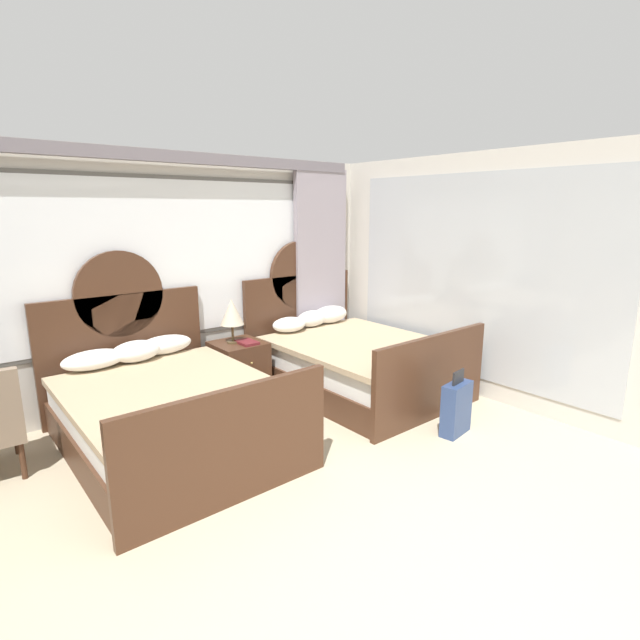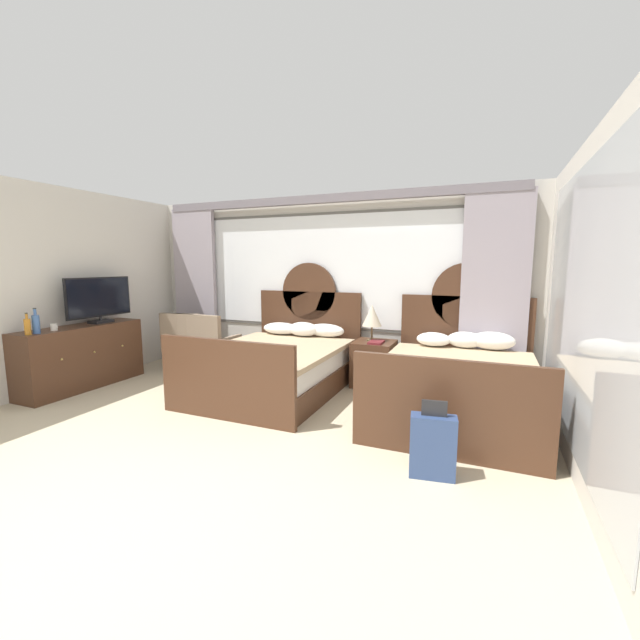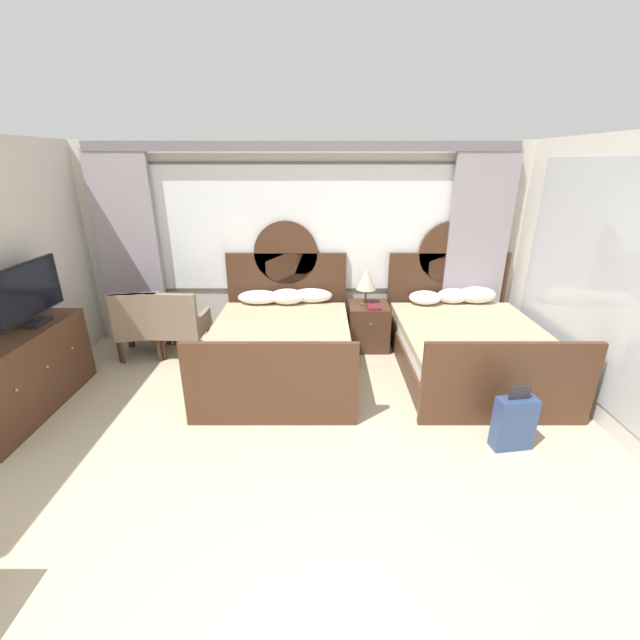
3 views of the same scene
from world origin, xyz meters
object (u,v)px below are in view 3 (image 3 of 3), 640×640
(armchair_by_window_right, at_px, (141,323))
(bed_near_mirror, at_px, (467,343))
(armchair_by_window_left, at_px, (180,323))
(tv_flatscreen, at_px, (29,293))
(armchair_by_window_centre, at_px, (140,323))
(nightstand_between_beds, at_px, (368,326))
(book_on_nightstand, at_px, (374,306))
(table_lamp_on_nightstand, at_px, (367,279))
(suitcase_on_floor, at_px, (514,423))
(bed_near_window, at_px, (282,343))
(dresser_minibar, at_px, (25,374))

(armchair_by_window_right, bearing_deg, bed_near_mirror, -5.20)
(bed_near_mirror, relative_size, armchair_by_window_left, 2.44)
(tv_flatscreen, bearing_deg, armchair_by_window_left, 40.76)
(tv_flatscreen, height_order, armchair_by_window_centre, tv_flatscreen)
(nightstand_between_beds, xyz_separation_m, armchair_by_window_centre, (-3.01, -0.31, 0.17))
(book_on_nightstand, height_order, armchair_by_window_left, armchair_by_window_left)
(table_lamp_on_nightstand, height_order, suitcase_on_floor, table_lamp_on_nightstand)
(bed_near_window, relative_size, tv_flatscreen, 2.24)
(table_lamp_on_nightstand, distance_m, tv_flatscreen, 3.83)
(dresser_minibar, xyz_separation_m, armchair_by_window_centre, (0.65, 1.30, 0.05))
(book_on_nightstand, distance_m, tv_flatscreen, 3.91)
(bed_near_mirror, xyz_separation_m, armchair_by_window_left, (-3.63, 0.37, 0.12))
(armchair_by_window_left, bearing_deg, bed_near_mirror, -5.89)
(book_on_nightstand, bearing_deg, suitcase_on_floor, -64.02)
(table_lamp_on_nightstand, height_order, tv_flatscreen, tv_flatscreen)
(nightstand_between_beds, xyz_separation_m, dresser_minibar, (-3.66, -1.60, 0.12))
(table_lamp_on_nightstand, distance_m, book_on_nightstand, 0.37)
(bed_near_window, xyz_separation_m, book_on_nightstand, (1.19, 0.57, 0.28))
(table_lamp_on_nightstand, xyz_separation_m, armchair_by_window_left, (-2.45, -0.34, -0.49))
(dresser_minibar, height_order, armchair_by_window_centre, armchair_by_window_centre)
(nightstand_between_beds, relative_size, armchair_by_window_centre, 0.67)
(bed_near_mirror, xyz_separation_m, tv_flatscreen, (-4.77, -0.61, 0.83))
(book_on_nightstand, bearing_deg, armchair_by_window_left, -175.56)
(suitcase_on_floor, bearing_deg, nightstand_between_beds, 116.01)
(bed_near_window, height_order, armchair_by_window_left, bed_near_window)
(armchair_by_window_centre, bearing_deg, table_lamp_on_nightstand, 6.46)
(armchair_by_window_left, distance_m, suitcase_on_floor, 4.03)
(armchair_by_window_right, bearing_deg, table_lamp_on_nightstand, 6.44)
(suitcase_on_floor, bearing_deg, armchair_by_window_centre, 155.21)
(book_on_nightstand, distance_m, suitcase_on_floor, 2.35)
(nightstand_between_beds, distance_m, armchair_by_window_centre, 3.03)
(armchair_by_window_centre, relative_size, armchair_by_window_right, 1.00)
(table_lamp_on_nightstand, relative_size, armchair_by_window_right, 0.54)
(bed_near_mirror, distance_m, tv_flatscreen, 4.88)
(dresser_minibar, bearing_deg, book_on_nightstand, 21.91)
(bed_near_mirror, distance_m, suitcase_on_floor, 1.51)
(nightstand_between_beds, xyz_separation_m, book_on_nightstand, (0.05, -0.11, 0.33))
(armchair_by_window_right, bearing_deg, tv_flatscreen, -122.70)
(book_on_nightstand, relative_size, tv_flatscreen, 0.26)
(armchair_by_window_left, bearing_deg, book_on_nightstand, 4.44)
(bed_near_window, bearing_deg, dresser_minibar, -159.87)
(armchair_by_window_left, bearing_deg, armchair_by_window_centre, 179.96)
(bed_near_window, relative_size, suitcase_on_floor, 3.57)
(nightstand_between_beds, bearing_deg, armchair_by_window_centre, -174.20)
(bed_near_window, distance_m, book_on_nightstand, 1.35)
(bed_near_window, xyz_separation_m, armchair_by_window_left, (-1.35, 0.37, 0.12))
(bed_near_mirror, bearing_deg, bed_near_window, 179.92)
(dresser_minibar, xyz_separation_m, tv_flatscreen, (0.03, 0.31, 0.76))
(table_lamp_on_nightstand, bearing_deg, suitcase_on_floor, -63.33)
(book_on_nightstand, bearing_deg, armchair_by_window_centre, -176.31)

